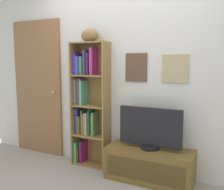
# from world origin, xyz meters

# --- Properties ---
(back_wall) EXTENTS (4.80, 0.08, 2.55)m
(back_wall) POSITION_xyz_m (0.00, 1.13, 1.27)
(back_wall) COLOR silver
(back_wall) RESTS_ON ground
(bookshelf) EXTENTS (0.52, 0.24, 1.70)m
(bookshelf) POSITION_xyz_m (-0.52, 1.01, 0.88)
(bookshelf) COLOR olive
(bookshelf) RESTS_ON ground
(football) EXTENTS (0.31, 0.23, 0.17)m
(football) POSITION_xyz_m (-0.46, 0.98, 1.78)
(football) COLOR brown
(football) RESTS_ON bookshelf
(tv_stand) EXTENTS (1.04, 0.42, 0.40)m
(tv_stand) POSITION_xyz_m (0.42, 0.89, 0.20)
(tv_stand) COLOR brown
(tv_stand) RESTS_ON ground
(television) EXTENTS (0.76, 0.22, 0.50)m
(television) POSITION_xyz_m (0.42, 0.89, 0.65)
(television) COLOR black
(television) RESTS_ON tv_stand
(door) EXTENTS (0.88, 0.09, 2.06)m
(door) POSITION_xyz_m (-1.47, 1.08, 1.03)
(door) COLOR #8B5F43
(door) RESTS_ON ground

